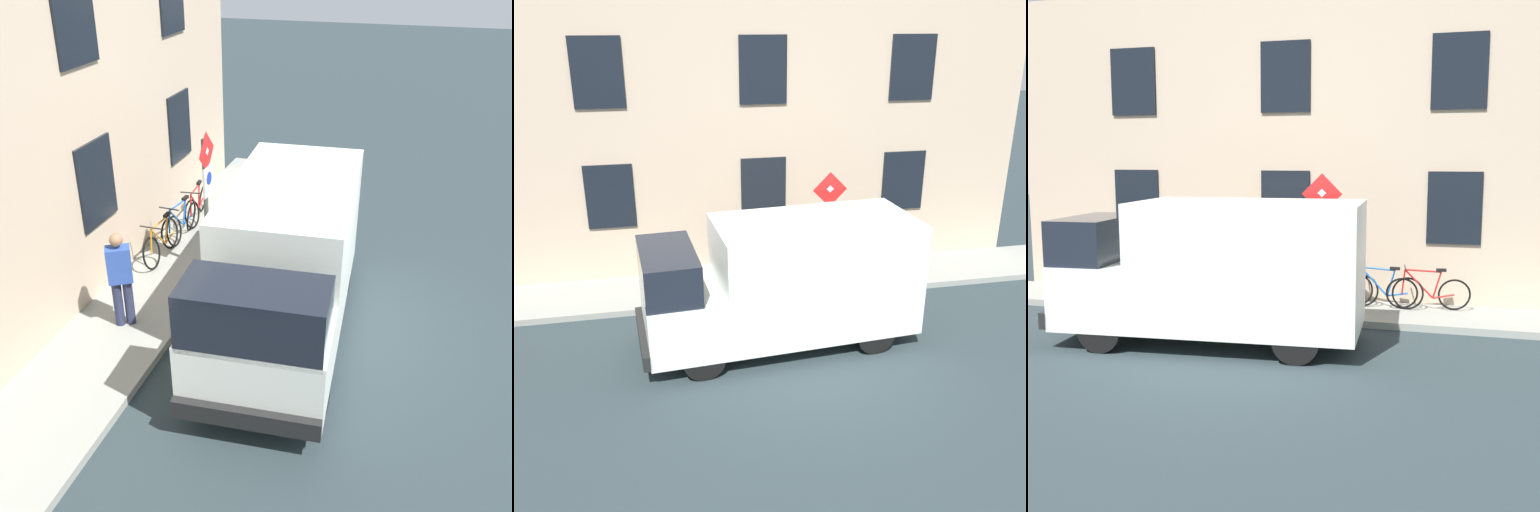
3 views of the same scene
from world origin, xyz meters
TOP-DOWN VIEW (x-y plane):
  - ground_plane at (0.00, 0.00)m, footprint 80.00×80.00m
  - sidewalk_slab at (3.30, 0.00)m, footprint 1.84×15.16m
  - building_facade at (4.57, 0.00)m, footprint 0.75×13.16m
  - sign_post_stacked at (2.59, -1.17)m, footprint 0.15×0.56m
  - delivery_van at (0.69, 0.28)m, footprint 2.37×5.46m
  - bicycle_red at (3.67, -3.16)m, footprint 0.46×1.71m
  - bicycle_blue at (3.67, -2.23)m, footprint 0.46×1.72m
  - bicycle_orange at (3.67, -1.30)m, footprint 0.46×1.71m
  - pedestrian at (3.28, 1.10)m, footprint 0.48×0.43m

SIDE VIEW (x-z plane):
  - ground_plane at x=0.00m, z-range 0.00..0.00m
  - sidewalk_slab at x=3.30m, z-range 0.00..0.14m
  - bicycle_red at x=3.67m, z-range 0.07..0.96m
  - bicycle_blue at x=3.67m, z-range 0.07..0.96m
  - bicycle_orange at x=3.67m, z-range 0.07..0.96m
  - pedestrian at x=3.28m, z-range 0.21..1.93m
  - delivery_van at x=0.69m, z-range 0.08..2.58m
  - sign_post_stacked at x=2.59m, z-range 0.60..3.27m
  - building_facade at x=4.57m, z-range 0.00..6.88m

